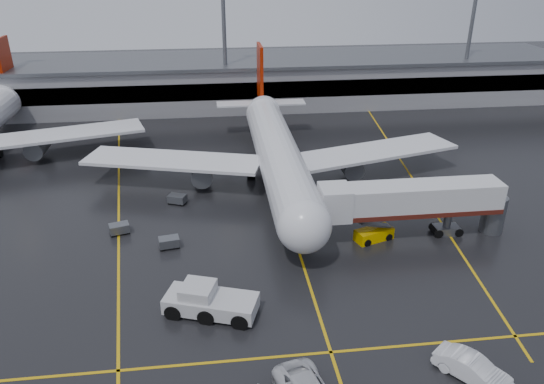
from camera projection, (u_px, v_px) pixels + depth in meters
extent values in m
plane|color=black|center=(287.00, 216.00, 58.42)|extent=(220.00, 220.00, 0.00)
cube|color=gold|center=(287.00, 216.00, 58.42)|extent=(0.25, 90.00, 0.02)
cube|color=gold|center=(331.00, 352.00, 38.66)|extent=(60.00, 0.25, 0.02)
cube|color=gold|center=(119.00, 188.00, 65.21)|extent=(9.99, 69.35, 0.02)
cube|color=gold|center=(409.00, 173.00, 69.36)|extent=(7.57, 69.64, 0.02)
cube|color=gray|center=(251.00, 82.00, 99.82)|extent=(120.00, 18.00, 8.00)
cube|color=black|center=(255.00, 91.00, 91.70)|extent=(120.00, 0.40, 3.00)
cube|color=#595B60|center=(251.00, 59.00, 97.98)|extent=(122.00, 19.00, 0.60)
cylinder|color=#595B60|center=(225.00, 42.00, 90.26)|extent=(0.70, 0.70, 25.00)
cylinder|color=#595B60|center=(470.00, 37.00, 95.17)|extent=(0.70, 0.70, 25.00)
cylinder|color=silver|center=(278.00, 155.00, 63.81)|extent=(5.20, 36.00, 5.20)
sphere|color=silver|center=(304.00, 226.00, 47.65)|extent=(5.20, 5.20, 5.20)
cone|color=silver|center=(261.00, 104.00, 82.41)|extent=(4.94, 8.00, 4.94)
cube|color=#911500|center=(260.00, 72.00, 81.22)|extent=(0.50, 5.50, 8.50)
cube|color=silver|center=(261.00, 103.00, 82.33)|extent=(14.00, 3.00, 0.25)
cube|color=silver|center=(173.00, 160.00, 64.53)|extent=(22.80, 11.83, 0.40)
cube|color=silver|center=(375.00, 151.00, 67.37)|extent=(22.80, 11.83, 0.40)
cylinder|color=#595B60|center=(202.00, 172.00, 64.61)|extent=(2.60, 4.50, 2.60)
cylinder|color=#595B60|center=(350.00, 165.00, 66.69)|extent=(2.60, 4.50, 2.60)
cylinder|color=#595B60|center=(298.00, 239.00, 51.71)|extent=(0.56, 0.56, 2.00)
cylinder|color=#595B60|center=(251.00, 171.00, 67.52)|extent=(0.56, 0.56, 2.00)
cylinder|color=#595B60|center=(299.00, 169.00, 68.22)|extent=(0.56, 0.56, 2.00)
cylinder|color=black|center=(298.00, 244.00, 51.94)|extent=(0.40, 1.10, 1.10)
cylinder|color=black|center=(251.00, 174.00, 67.71)|extent=(1.00, 1.40, 1.40)
cylinder|color=black|center=(299.00, 172.00, 68.41)|extent=(1.00, 1.40, 1.40)
cone|color=silver|center=(10.00, 94.00, 88.60)|extent=(4.94, 8.00, 4.94)
cube|color=#911500|center=(6.00, 63.00, 87.41)|extent=(0.50, 5.50, 8.50)
cube|color=silver|center=(10.00, 92.00, 88.52)|extent=(14.00, 3.00, 0.25)
cube|color=silver|center=(63.00, 134.00, 73.56)|extent=(22.80, 11.83, 0.40)
cylinder|color=#595B60|center=(37.00, 147.00, 72.88)|extent=(2.60, 4.50, 2.60)
cube|color=silver|center=(414.00, 198.00, 52.47)|extent=(18.00, 3.20, 3.00)
cube|color=#4E1810|center=(412.00, 209.00, 53.02)|extent=(18.00, 3.30, 0.50)
cube|color=silver|center=(335.00, 202.00, 51.57)|extent=(3.00, 3.40, 3.30)
cylinder|color=#595B60|center=(447.00, 221.00, 54.14)|extent=(0.80, 0.80, 3.00)
cube|color=#595B60|center=(446.00, 230.00, 54.59)|extent=(2.60, 1.60, 0.90)
cylinder|color=#595B60|center=(493.00, 214.00, 54.47)|extent=(2.40, 2.40, 4.00)
cylinder|color=black|center=(436.00, 230.00, 54.47)|extent=(0.90, 1.80, 0.90)
cylinder|color=black|center=(456.00, 229.00, 54.71)|extent=(0.90, 1.80, 0.90)
cube|color=silver|center=(211.00, 303.00, 42.46)|extent=(8.11, 5.29, 1.29)
cube|color=silver|center=(198.00, 291.00, 42.20)|extent=(3.28, 3.28, 1.08)
cube|color=black|center=(198.00, 291.00, 42.20)|extent=(2.95, 2.95, 0.97)
cylinder|color=black|center=(179.00, 302.00, 43.15)|extent=(2.37, 3.51, 1.40)
cylinder|color=black|center=(211.00, 307.00, 42.62)|extent=(2.37, 3.51, 1.40)
cylinder|color=black|center=(244.00, 311.00, 42.10)|extent=(2.37, 3.51, 1.40)
cube|color=#E9B100|center=(374.00, 234.00, 53.41)|extent=(4.30, 2.85, 1.21)
cube|color=#595B60|center=(375.00, 224.00, 52.91)|extent=(3.95, 2.18, 1.39)
cylinder|color=black|center=(363.00, 239.00, 53.00)|extent=(1.34, 2.03, 0.77)
cylinder|color=black|center=(384.00, 234.00, 54.05)|extent=(1.34, 2.03, 0.77)
imported|color=white|center=(472.00, 369.00, 35.98)|extent=(4.81, 5.28, 1.75)
cube|color=#595B60|center=(169.00, 242.00, 51.95)|extent=(2.19, 1.63, 0.90)
cylinder|color=black|center=(162.00, 250.00, 51.50)|extent=(0.40, 0.20, 0.40)
cylinder|color=black|center=(178.00, 247.00, 51.92)|extent=(0.40, 0.20, 0.40)
cylinder|color=black|center=(161.00, 245.00, 52.37)|extent=(0.40, 0.20, 0.40)
cylinder|color=black|center=(177.00, 242.00, 52.79)|extent=(0.40, 0.20, 0.40)
cube|color=#595B60|center=(119.00, 228.00, 54.50)|extent=(2.29, 1.82, 0.90)
cylinder|color=black|center=(113.00, 236.00, 54.00)|extent=(0.40, 0.20, 0.40)
cylinder|color=black|center=(128.00, 233.00, 54.58)|extent=(0.40, 0.20, 0.40)
cylinder|color=black|center=(111.00, 231.00, 54.83)|extent=(0.40, 0.20, 0.40)
cylinder|color=black|center=(127.00, 228.00, 55.41)|extent=(0.40, 0.20, 0.40)
cube|color=#595B60|center=(177.00, 198.00, 60.94)|extent=(2.35, 1.98, 0.90)
cylinder|color=black|center=(170.00, 203.00, 60.90)|extent=(0.40, 0.20, 0.40)
cylinder|color=black|center=(182.00, 205.00, 60.50)|extent=(0.40, 0.20, 0.40)
cylinder|color=black|center=(173.00, 199.00, 61.77)|extent=(0.40, 0.20, 0.40)
cylinder|color=black|center=(186.00, 201.00, 61.37)|extent=(0.40, 0.20, 0.40)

